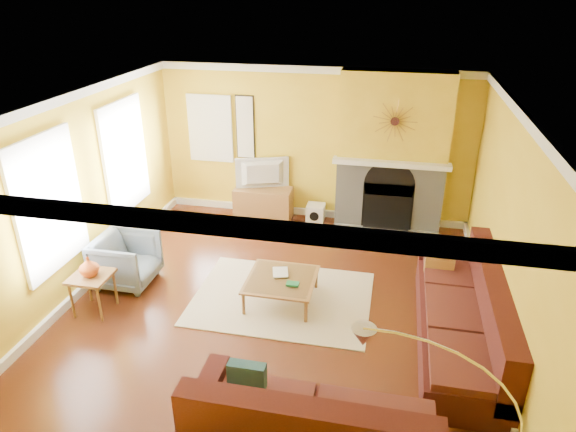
% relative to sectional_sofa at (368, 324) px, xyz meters
% --- Properties ---
extents(floor, '(5.50, 6.00, 0.02)m').
position_rel_sectional_sofa_xyz_m(floor, '(-1.25, 0.79, -0.46)').
color(floor, '#602B14').
rests_on(floor, ground).
extents(ceiling, '(5.50, 6.00, 0.02)m').
position_rel_sectional_sofa_xyz_m(ceiling, '(-1.25, 0.79, 2.26)').
color(ceiling, white).
rests_on(ceiling, ground).
extents(wall_back, '(5.50, 0.02, 2.70)m').
position_rel_sectional_sofa_xyz_m(wall_back, '(-1.25, 3.80, 0.90)').
color(wall_back, gold).
rests_on(wall_back, ground).
extents(wall_front, '(5.50, 0.02, 2.70)m').
position_rel_sectional_sofa_xyz_m(wall_front, '(-1.25, -2.22, 0.90)').
color(wall_front, gold).
rests_on(wall_front, ground).
extents(wall_left, '(0.02, 6.00, 2.70)m').
position_rel_sectional_sofa_xyz_m(wall_left, '(-4.01, 0.79, 0.90)').
color(wall_left, gold).
rests_on(wall_left, ground).
extents(wall_right, '(0.02, 6.00, 2.70)m').
position_rel_sectional_sofa_xyz_m(wall_right, '(1.51, 0.79, 0.90)').
color(wall_right, gold).
rests_on(wall_right, ground).
extents(baseboard, '(5.50, 6.00, 0.12)m').
position_rel_sectional_sofa_xyz_m(baseboard, '(-1.25, 0.79, -0.39)').
color(baseboard, white).
rests_on(baseboard, floor).
extents(crown_molding, '(5.50, 6.00, 0.12)m').
position_rel_sectional_sofa_xyz_m(crown_molding, '(-1.25, 0.79, 2.19)').
color(crown_molding, white).
rests_on(crown_molding, ceiling).
extents(window_left_near, '(0.06, 1.22, 1.72)m').
position_rel_sectional_sofa_xyz_m(window_left_near, '(-3.97, 2.09, 1.05)').
color(window_left_near, white).
rests_on(window_left_near, wall_left).
extents(window_left_far, '(0.06, 1.22, 1.72)m').
position_rel_sectional_sofa_xyz_m(window_left_far, '(-3.97, 0.19, 1.05)').
color(window_left_far, white).
rests_on(window_left_far, wall_left).
extents(window_back, '(0.82, 0.06, 1.22)m').
position_rel_sectional_sofa_xyz_m(window_back, '(-3.15, 3.75, 1.10)').
color(window_back, white).
rests_on(window_back, wall_back).
extents(wall_art, '(0.34, 0.04, 1.14)m').
position_rel_sectional_sofa_xyz_m(wall_art, '(-2.50, 3.76, 1.15)').
color(wall_art, white).
rests_on(wall_art, wall_back).
extents(fireplace, '(1.80, 0.40, 2.70)m').
position_rel_sectional_sofa_xyz_m(fireplace, '(0.10, 3.59, 0.90)').
color(fireplace, gray).
rests_on(fireplace, floor).
extents(mantel, '(1.92, 0.22, 0.08)m').
position_rel_sectional_sofa_xyz_m(mantel, '(0.10, 3.35, 0.80)').
color(mantel, white).
rests_on(mantel, fireplace).
extents(hearth, '(1.80, 0.70, 0.06)m').
position_rel_sectional_sofa_xyz_m(hearth, '(0.10, 3.04, -0.42)').
color(hearth, gray).
rests_on(hearth, floor).
extents(sunburst, '(0.70, 0.04, 0.70)m').
position_rel_sectional_sofa_xyz_m(sunburst, '(0.10, 3.36, 1.50)').
color(sunburst, olive).
rests_on(sunburst, fireplace).
extents(rug, '(2.40, 1.80, 0.02)m').
position_rel_sectional_sofa_xyz_m(rug, '(-1.21, 0.96, -0.44)').
color(rug, beige).
rests_on(rug, floor).
extents(sectional_sofa, '(3.00, 3.83, 0.90)m').
position_rel_sectional_sofa_xyz_m(sectional_sofa, '(0.00, 0.00, 0.00)').
color(sectional_sofa, '#471916').
rests_on(sectional_sofa, floor).
extents(coffee_table, '(0.92, 0.92, 0.36)m').
position_rel_sectional_sofa_xyz_m(coffee_table, '(-1.21, 0.90, -0.27)').
color(coffee_table, white).
rests_on(coffee_table, floor).
extents(media_console, '(1.03, 0.47, 0.57)m').
position_rel_sectional_sofa_xyz_m(media_console, '(-2.12, 3.47, -0.17)').
color(media_console, olive).
rests_on(media_console, floor).
extents(tv, '(0.95, 0.45, 0.55)m').
position_rel_sectional_sofa_xyz_m(tv, '(-2.12, 3.47, 0.40)').
color(tv, black).
rests_on(tv, media_console).
extents(subwoofer, '(0.31, 0.31, 0.31)m').
position_rel_sectional_sofa_xyz_m(subwoofer, '(-1.16, 3.53, -0.29)').
color(subwoofer, white).
rests_on(subwoofer, floor).
extents(armchair, '(0.80, 0.78, 0.73)m').
position_rel_sectional_sofa_xyz_m(armchair, '(-3.47, 0.91, -0.08)').
color(armchair, slate).
rests_on(armchair, floor).
extents(side_table, '(0.49, 0.49, 0.54)m').
position_rel_sectional_sofa_xyz_m(side_table, '(-3.56, 0.18, -0.18)').
color(side_table, olive).
rests_on(side_table, floor).
extents(vase, '(0.25, 0.25, 0.26)m').
position_rel_sectional_sofa_xyz_m(vase, '(-3.56, 0.18, 0.22)').
color(vase, '#D8591E').
rests_on(vase, side_table).
extents(book, '(0.27, 0.32, 0.03)m').
position_rel_sectional_sofa_xyz_m(book, '(-1.34, 0.99, -0.07)').
color(book, white).
rests_on(book, coffee_table).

